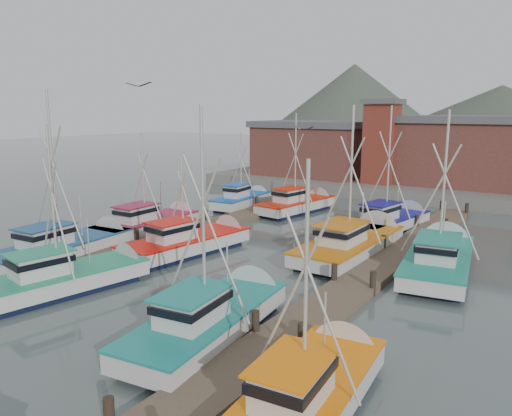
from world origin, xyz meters
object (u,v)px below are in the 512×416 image
Objects in this scene: lookout_tower at (381,141)px; boat_4 at (72,277)px; boat_12 at (299,204)px; boat_8 at (192,242)px.

lookout_tower is 0.94× the size of boat_4.
boat_4 is at bearing -93.91° from lookout_tower.
lookout_tower is 13.71m from boat_12.
boat_8 is 1.02× the size of boat_12.
boat_4 is 0.99× the size of boat_12.
lookout_tower is 0.93× the size of boat_12.
boat_8 is at bearing -94.07° from lookout_tower.
lookout_tower is at bearing 96.63° from boat_4.
boat_12 is (-0.07, 22.93, 0.00)m from boat_4.
boat_12 is (-2.49, -12.57, -4.87)m from lookout_tower.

